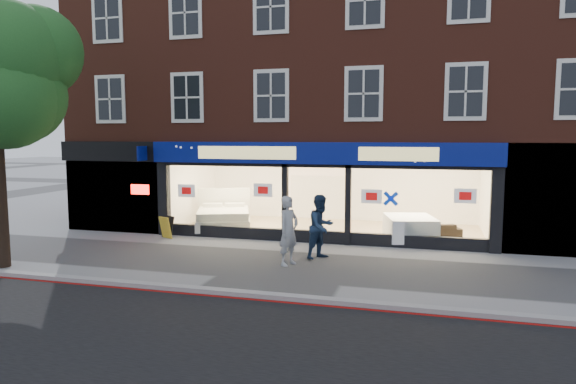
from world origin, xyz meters
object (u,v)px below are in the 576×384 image
at_px(sofa, 433,231).
at_px(pedestrian_grey, 289,231).
at_px(mattress_stack, 410,228).
at_px(a_board, 167,227).
at_px(display_bed, 223,217).
at_px(pedestrian_blue, 321,227).

bearing_deg(sofa, pedestrian_grey, 29.83).
xyz_separation_m(mattress_stack, a_board, (-8.08, -1.54, -0.09)).
distance_m(display_bed, sofa, 7.54).
height_order(display_bed, pedestrian_blue, pedestrian_blue).
distance_m(mattress_stack, a_board, 8.23).
bearing_deg(mattress_stack, display_bed, 176.18).
distance_m(sofa, a_board, 8.99).
height_order(sofa, pedestrian_grey, pedestrian_grey).
bearing_deg(sofa, pedestrian_blue, 28.40).
xyz_separation_m(display_bed, a_board, (-1.27, -2.00, -0.10)).
relative_size(mattress_stack, pedestrian_blue, 1.20).
xyz_separation_m(mattress_stack, pedestrian_blue, (-2.38, -3.02, 0.45)).
height_order(mattress_stack, pedestrian_grey, pedestrian_grey).
bearing_deg(pedestrian_blue, a_board, 108.96).
height_order(display_bed, a_board, display_bed).
xyz_separation_m(pedestrian_grey, pedestrian_blue, (0.70, 0.95, -0.02)).
relative_size(display_bed, pedestrian_grey, 1.56).
relative_size(display_bed, mattress_stack, 1.33).
xyz_separation_m(sofa, pedestrian_blue, (-3.10, -3.29, 0.56)).
distance_m(mattress_stack, sofa, 0.78).
bearing_deg(display_bed, mattress_stack, -24.68).
distance_m(a_board, pedestrian_grey, 5.59).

